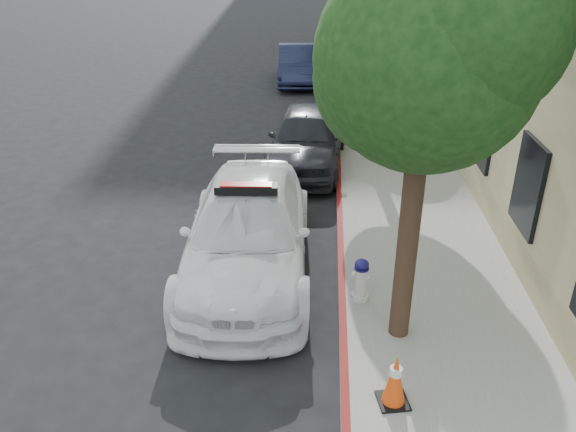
# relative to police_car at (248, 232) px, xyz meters

# --- Properties ---
(ground) EXTENTS (120.00, 120.00, 0.00)m
(ground) POSITION_rel_police_car_xyz_m (-0.34, 0.11, -0.80)
(ground) COLOR black
(ground) RESTS_ON ground
(sidewalk) EXTENTS (3.20, 50.00, 0.15)m
(sidewalk) POSITION_rel_police_car_xyz_m (3.26, 10.11, -0.72)
(sidewalk) COLOR gray
(sidewalk) RESTS_ON ground
(curb_strip) EXTENTS (0.12, 50.00, 0.15)m
(curb_strip) POSITION_rel_police_car_xyz_m (1.72, 10.11, -0.72)
(curb_strip) COLOR maroon
(curb_strip) RESTS_ON ground
(tree_near) EXTENTS (2.92, 2.82, 5.62)m
(tree_near) POSITION_rel_police_car_xyz_m (2.59, -1.90, 3.47)
(tree_near) COLOR black
(tree_near) RESTS_ON sidewalk
(tree_mid) EXTENTS (2.77, 2.64, 5.43)m
(tree_mid) POSITION_rel_police_car_xyz_m (2.59, 6.10, 3.36)
(tree_mid) COLOR black
(tree_mid) RESTS_ON sidewalk
(police_car) EXTENTS (2.51, 5.59, 1.74)m
(police_car) POSITION_rel_police_car_xyz_m (0.00, 0.00, 0.00)
(police_car) COLOR white
(police_car) RESTS_ON ground
(parked_car_mid) EXTENTS (2.26, 4.88, 1.62)m
(parked_car_mid) POSITION_rel_police_car_xyz_m (0.86, 5.47, 0.01)
(parked_car_mid) COLOR black
(parked_car_mid) RESTS_ON ground
(parked_car_far) EXTENTS (1.92, 4.80, 1.55)m
(parked_car_far) POSITION_rel_police_car_xyz_m (0.07, 15.50, -0.02)
(parked_car_far) COLOR #161A38
(parked_car_far) RESTS_ON ground
(fire_hydrant) EXTENTS (0.32, 0.29, 0.75)m
(fire_hydrant) POSITION_rel_police_car_xyz_m (2.01, -1.03, -0.28)
(fire_hydrant) COLOR silver
(fire_hydrant) RESTS_ON sidewalk
(traffic_cone) EXTENTS (0.46, 0.46, 0.75)m
(traffic_cone) POSITION_rel_police_car_xyz_m (2.34, -3.37, -0.28)
(traffic_cone) COLOR black
(traffic_cone) RESTS_ON sidewalk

